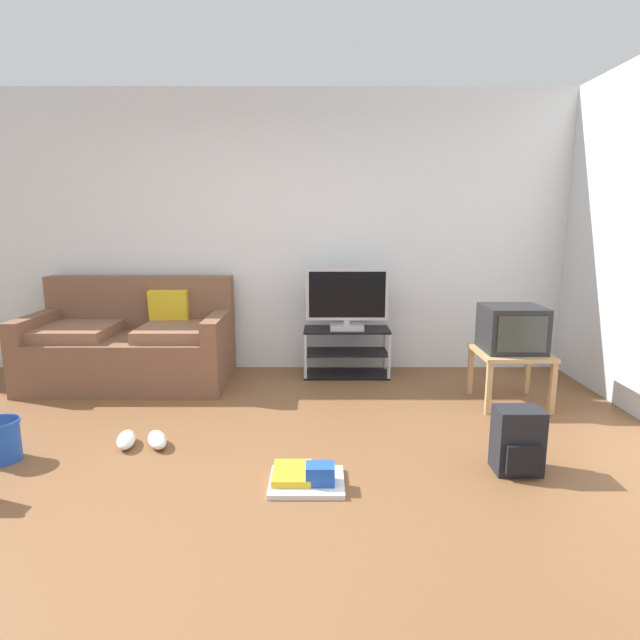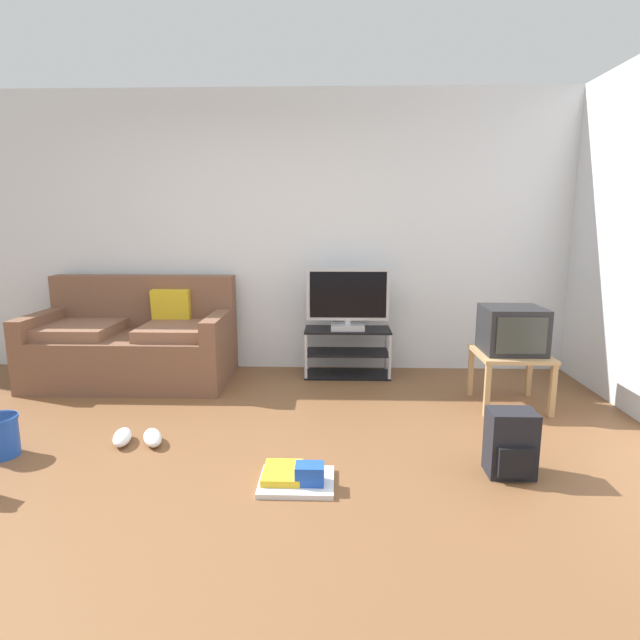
{
  "view_description": "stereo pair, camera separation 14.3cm",
  "coord_description": "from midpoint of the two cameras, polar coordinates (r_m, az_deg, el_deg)",
  "views": [
    {
      "loc": [
        0.59,
        -2.71,
        1.47
      ],
      "look_at": [
        0.61,
        1.29,
        0.71
      ],
      "focal_mm": 29.07,
      "sensor_mm": 36.0,
      "label": 1
    },
    {
      "loc": [
        0.74,
        -2.71,
        1.47
      ],
      "look_at": [
        0.61,
        1.29,
        0.71
      ],
      "focal_mm": 29.07,
      "sensor_mm": 36.0,
      "label": 2
    }
  ],
  "objects": [
    {
      "name": "crt_tv",
      "position": [
        4.41,
        21.29,
        -1.01
      ],
      "size": [
        0.46,
        0.44,
        0.36
      ],
      "color": "#232326",
      "rests_on": "side_table"
    },
    {
      "name": "side_table",
      "position": [
        4.45,
        21.14,
        -4.15
      ],
      "size": [
        0.55,
        0.55,
        0.44
      ],
      "color": "tan",
      "rests_on": "ground_plane"
    },
    {
      "name": "flat_tv",
      "position": [
        4.87,
        3.93,
        2.26
      ],
      "size": [
        0.78,
        0.22,
        0.58
      ],
      "color": "#B2B2B7",
      "rests_on": "tv_stand"
    },
    {
      "name": "wall_back",
      "position": [
        5.21,
        -5.63,
        9.46
      ],
      "size": [
        9.0,
        0.1,
        2.7
      ],
      "primitive_type": "cube",
      "color": "silver",
      "rests_on": "ground_plane"
    },
    {
      "name": "tv_stand",
      "position": [
        5.0,
        3.85,
        -3.57
      ],
      "size": [
        0.81,
        0.37,
        0.46
      ],
      "color": "black",
      "rests_on": "ground_plane"
    },
    {
      "name": "sneakers_pair",
      "position": [
        3.74,
        -18.4,
        -12.17
      ],
      "size": [
        0.4,
        0.29,
        0.09
      ],
      "color": "white",
      "rests_on": "ground_plane"
    },
    {
      "name": "ground_plane",
      "position": [
        3.16,
        -11.09,
        -17.34
      ],
      "size": [
        9.0,
        9.8,
        0.02
      ],
      "primitive_type": "cube",
      "color": "brown"
    },
    {
      "name": "backpack",
      "position": [
        3.33,
        21.45,
        -12.54
      ],
      "size": [
        0.27,
        0.27,
        0.39
      ],
      "rotation": [
        0.0,
        0.0,
        0.18
      ],
      "color": "black",
      "rests_on": "ground_plane"
    },
    {
      "name": "floor_tray",
      "position": [
        3.07,
        -1.3,
        -16.93
      ],
      "size": [
        0.42,
        0.35,
        0.14
      ],
      "color": "silver",
      "rests_on": "ground_plane"
    },
    {
      "name": "couch",
      "position": [
        5.11,
        -18.92,
        -2.45
      ],
      "size": [
        1.77,
        0.93,
        0.95
      ],
      "color": "brown",
      "rests_on": "ground_plane"
    }
  ]
}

